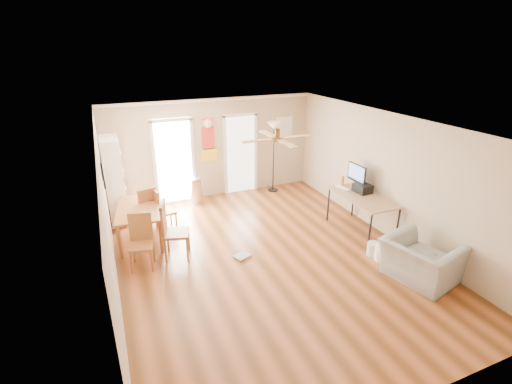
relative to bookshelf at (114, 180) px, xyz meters
name	(u,v)px	position (x,y,z in m)	size (l,w,h in m)	color
floor	(268,257)	(2.53, -2.88, -0.99)	(7.00, 7.00, 0.00)	brown
ceiling	(270,125)	(2.53, -2.88, 1.61)	(5.50, 7.00, 0.00)	silver
wall_back	(213,149)	(2.53, 0.62, 0.31)	(5.50, 0.04, 2.60)	beige
wall_front	(413,318)	(2.53, -6.38, 0.31)	(5.50, 0.04, 2.60)	beige
wall_left	(108,222)	(-0.22, -2.88, 0.31)	(0.04, 7.00, 2.60)	beige
wall_right	(389,176)	(5.28, -2.88, 0.31)	(0.04, 7.00, 2.60)	beige
crown_molding	(270,127)	(2.53, -2.88, 1.57)	(5.50, 7.00, 0.08)	white
kitchen_doorway	(174,163)	(1.48, 0.60, 0.06)	(0.90, 0.10, 2.10)	white
bathroom_doorway	(240,155)	(3.28, 0.60, 0.06)	(0.80, 0.10, 2.10)	white
wall_decal	(208,140)	(2.41, 0.60, 0.56)	(0.46, 0.03, 1.10)	red
ac_grille	(284,127)	(4.58, 0.59, 0.71)	(0.50, 0.04, 0.60)	white
framed_poster	(103,171)	(-0.19, -1.48, 0.71)	(0.04, 0.66, 0.48)	black
ceiling_fan	(277,139)	(2.53, -3.18, 1.44)	(1.24, 1.24, 0.20)	#593819
bookshelf	(114,180)	(0.00, 0.00, 0.00)	(0.39, 0.89, 1.97)	white
dining_table	(141,223)	(0.38, -1.19, -0.62)	(0.88, 1.47, 0.73)	#A76936
dining_chair_right_a	(165,209)	(0.93, -0.93, -0.50)	(0.40, 0.40, 0.97)	#975F30
dining_chair_right_b	(176,230)	(0.93, -2.16, -0.42)	(0.47, 0.47, 1.14)	#975830
dining_chair_near	(141,243)	(0.26, -2.29, -0.48)	(0.42, 0.42, 1.02)	#A77035
dining_chair_far	(145,208)	(0.54, -0.75, -0.48)	(0.42, 0.42, 1.01)	#955B30
trash_can	(196,190)	(1.93, 0.27, -0.65)	(0.31, 0.31, 0.68)	silver
torchiere_lamp	(273,157)	(4.12, 0.27, -0.02)	(0.36, 0.36, 1.94)	black
computer_desk	(361,214)	(4.84, -2.69, -0.57)	(0.78, 1.56, 0.83)	#A27E58
imac	(356,176)	(5.00, -2.20, 0.13)	(0.08, 0.60, 0.56)	black
keyboard	(342,188)	(4.73, -2.09, -0.14)	(0.12, 0.37, 0.01)	white
printer	(362,188)	(4.98, -2.48, -0.06)	(0.31, 0.36, 0.19)	black
orange_bottle	(343,181)	(4.83, -1.94, -0.04)	(0.07, 0.07, 0.21)	orange
wastebasket_a	(373,249)	(4.47, -3.60, -0.85)	(0.23, 0.23, 0.27)	silver
wastebasket_b	(382,253)	(4.50, -3.81, -0.83)	(0.26, 0.26, 0.30)	white
floor_cloth	(242,256)	(2.07, -2.69, -0.96)	(0.29, 0.23, 0.04)	gray
armchair	(420,261)	(4.68, -4.55, -0.61)	(1.14, 1.00, 0.74)	gray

